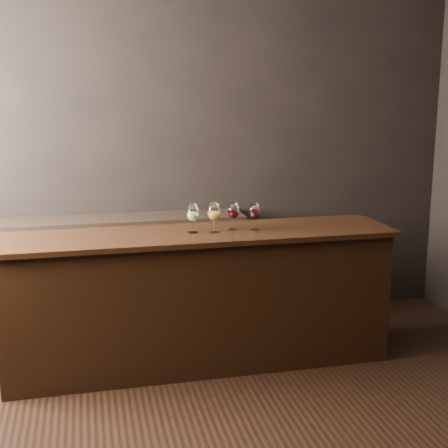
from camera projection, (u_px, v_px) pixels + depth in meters
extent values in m
cube|color=black|center=(164.00, 160.00, 5.19)|extent=(5.00, 0.02, 2.80)
cube|color=black|center=(199.00, 301.00, 4.51)|extent=(2.73, 0.62, 0.95)
cube|color=black|center=(198.00, 235.00, 4.40)|extent=(2.82, 0.69, 0.04)
cube|color=black|center=(78.00, 278.00, 5.01)|extent=(2.70, 0.40, 0.97)
cylinder|color=white|center=(193.00, 232.00, 4.39)|extent=(0.07, 0.07, 0.00)
cylinder|color=white|center=(193.00, 226.00, 4.38)|extent=(0.01, 0.01, 0.08)
ellipsoid|color=white|center=(193.00, 213.00, 4.36)|extent=(0.09, 0.09, 0.12)
cylinder|color=white|center=(193.00, 205.00, 4.35)|extent=(0.06, 0.06, 0.01)
ellipsoid|color=#C1C268|center=(193.00, 215.00, 4.37)|extent=(0.07, 0.07, 0.06)
cylinder|color=white|center=(214.00, 232.00, 4.39)|extent=(0.08, 0.08, 0.00)
cylinder|color=white|center=(214.00, 226.00, 4.38)|extent=(0.01, 0.01, 0.08)
ellipsoid|color=white|center=(214.00, 212.00, 4.36)|extent=(0.09, 0.09, 0.13)
cylinder|color=white|center=(214.00, 204.00, 4.35)|extent=(0.07, 0.07, 0.01)
ellipsoid|color=orange|center=(214.00, 215.00, 4.36)|extent=(0.07, 0.07, 0.06)
cylinder|color=white|center=(233.00, 229.00, 4.49)|extent=(0.07, 0.07, 0.00)
cylinder|color=white|center=(234.00, 224.00, 4.48)|extent=(0.01, 0.01, 0.07)
ellipsoid|color=white|center=(234.00, 211.00, 4.46)|extent=(0.08, 0.08, 0.12)
cylinder|color=white|center=(234.00, 204.00, 4.45)|extent=(0.06, 0.06, 0.01)
ellipsoid|color=black|center=(234.00, 214.00, 4.46)|extent=(0.07, 0.07, 0.05)
cylinder|color=white|center=(254.00, 230.00, 4.46)|extent=(0.07, 0.07, 0.00)
cylinder|color=white|center=(254.00, 225.00, 4.46)|extent=(0.01, 0.01, 0.07)
ellipsoid|color=white|center=(255.00, 212.00, 4.44)|extent=(0.08, 0.08, 0.11)
cylinder|color=white|center=(255.00, 205.00, 4.42)|extent=(0.06, 0.06, 0.01)
ellipsoid|color=black|center=(255.00, 214.00, 4.44)|extent=(0.06, 0.06, 0.05)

